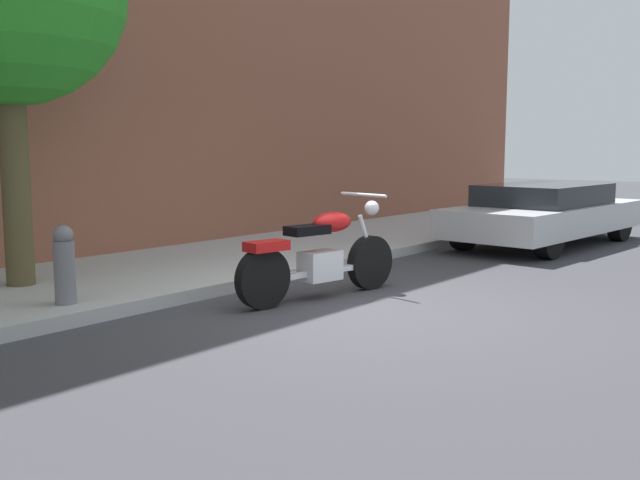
# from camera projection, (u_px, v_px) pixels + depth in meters

# --- Properties ---
(ground_plane) EXTENTS (60.00, 60.00, 0.00)m
(ground_plane) POSITION_uv_depth(u_px,v_px,m) (364.00, 309.00, 7.31)
(ground_plane) COLOR #38383D
(sidewalk) EXTENTS (25.93, 2.89, 0.14)m
(sidewalk) POSITION_uv_depth(u_px,v_px,m) (171.00, 270.00, 9.20)
(sidewalk) COLOR #AAAAAA
(sidewalk) RESTS_ON ground
(motorcycle) EXTENTS (2.17, 0.76, 1.12)m
(motorcycle) POSITION_uv_depth(u_px,v_px,m) (320.00, 257.00, 7.78)
(motorcycle) COLOR black
(motorcycle) RESTS_ON ground
(parked_car_silver) EXTENTS (4.48, 1.97, 1.03)m
(parked_car_silver) POSITION_uv_depth(u_px,v_px,m) (545.00, 212.00, 11.98)
(parked_car_silver) COLOR black
(parked_car_silver) RESTS_ON ground
(fire_hydrant) EXTENTS (0.20, 0.20, 0.91)m
(fire_hydrant) POSITION_uv_depth(u_px,v_px,m) (65.00, 271.00, 6.87)
(fire_hydrant) COLOR slate
(fire_hydrant) RESTS_ON ground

